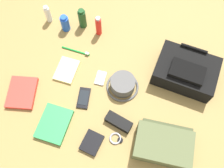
{
  "coord_description": "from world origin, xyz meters",
  "views": [
    {
      "loc": [
        0.2,
        -0.52,
        1.32
      ],
      "look_at": [
        0.0,
        0.0,
        0.04
      ],
      "focal_mm": 41.51,
      "sensor_mm": 36.0,
      "label": 1
    }
  ],
  "objects_px": {
    "toiletry_pouch": "(163,145)",
    "notepad": "(67,70)",
    "toothbrush": "(77,51)",
    "sunglasses_case": "(119,122)",
    "deodorant_spray": "(65,23)",
    "bucket_hat": "(123,85)",
    "shampoo_bottle": "(82,18)",
    "paperback_novel": "(22,93)",
    "cell_phone": "(84,98)",
    "toothpaste_tube": "(48,14)",
    "wallet": "(92,143)",
    "backpack": "(186,71)",
    "wristwatch": "(116,139)",
    "travel_guidebook": "(54,124)",
    "media_player": "(101,78)",
    "sunscreen_spray": "(99,26)"
  },
  "relations": [
    {
      "from": "paperback_novel",
      "to": "travel_guidebook",
      "type": "bearing_deg",
      "value": -21.09
    },
    {
      "from": "toiletry_pouch",
      "to": "shampoo_bottle",
      "type": "xyz_separation_m",
      "value": [
        -0.67,
        0.53,
        0.02
      ]
    },
    {
      "from": "bucket_hat",
      "to": "toothpaste_tube",
      "type": "height_order",
      "value": "toothpaste_tube"
    },
    {
      "from": "deodorant_spray",
      "to": "sunglasses_case",
      "type": "bearing_deg",
      "value": -40.88
    },
    {
      "from": "toiletry_pouch",
      "to": "bucket_hat",
      "type": "bearing_deg",
      "value": 141.96
    },
    {
      "from": "toiletry_pouch",
      "to": "deodorant_spray",
      "type": "relative_size",
      "value": 2.66
    },
    {
      "from": "wristwatch",
      "to": "backpack",
      "type": "bearing_deg",
      "value": 64.31
    },
    {
      "from": "backpack",
      "to": "notepad",
      "type": "xyz_separation_m",
      "value": [
        -0.62,
        -0.2,
        -0.05
      ]
    },
    {
      "from": "wristwatch",
      "to": "toothbrush",
      "type": "distance_m",
      "value": 0.56
    },
    {
      "from": "toiletry_pouch",
      "to": "media_player",
      "type": "distance_m",
      "value": 0.49
    },
    {
      "from": "toothpaste_tube",
      "to": "paperback_novel",
      "type": "xyz_separation_m",
      "value": [
        0.08,
        -0.49,
        -0.05
      ]
    },
    {
      "from": "toothpaste_tube",
      "to": "paperback_novel",
      "type": "height_order",
      "value": "toothpaste_tube"
    },
    {
      "from": "travel_guidebook",
      "to": "toothbrush",
      "type": "height_order",
      "value": "travel_guidebook"
    },
    {
      "from": "wallet",
      "to": "wristwatch",
      "type": "bearing_deg",
      "value": 35.3
    },
    {
      "from": "backpack",
      "to": "cell_phone",
      "type": "distance_m",
      "value": 0.57
    },
    {
      "from": "toiletry_pouch",
      "to": "notepad",
      "type": "bearing_deg",
      "value": 161.03
    },
    {
      "from": "travel_guidebook",
      "to": "notepad",
      "type": "height_order",
      "value": "travel_guidebook"
    },
    {
      "from": "shampoo_bottle",
      "to": "travel_guidebook",
      "type": "bearing_deg",
      "value": -79.75
    },
    {
      "from": "toothpaste_tube",
      "to": "notepad",
      "type": "relative_size",
      "value": 0.83
    },
    {
      "from": "paperback_novel",
      "to": "cell_phone",
      "type": "relative_size",
      "value": 1.68
    },
    {
      "from": "sunscreen_spray",
      "to": "notepad",
      "type": "height_order",
      "value": "sunscreen_spray"
    },
    {
      "from": "bucket_hat",
      "to": "wallet",
      "type": "xyz_separation_m",
      "value": [
        -0.04,
        -0.34,
        -0.02
      ]
    },
    {
      "from": "cell_phone",
      "to": "sunglasses_case",
      "type": "distance_m",
      "value": 0.23
    },
    {
      "from": "backpack",
      "to": "sunglasses_case",
      "type": "relative_size",
      "value": 2.32
    },
    {
      "from": "travel_guidebook",
      "to": "deodorant_spray",
      "type": "bearing_deg",
      "value": 109.47
    },
    {
      "from": "paperback_novel",
      "to": "shampoo_bottle",
      "type": "bearing_deg",
      "value": 76.69
    },
    {
      "from": "media_player",
      "to": "toothbrush",
      "type": "height_order",
      "value": "toothbrush"
    },
    {
      "from": "paperback_novel",
      "to": "notepad",
      "type": "relative_size",
      "value": 1.45
    },
    {
      "from": "cell_phone",
      "to": "notepad",
      "type": "xyz_separation_m",
      "value": [
        -0.16,
        0.12,
        0.0
      ]
    },
    {
      "from": "paperback_novel",
      "to": "media_player",
      "type": "xyz_separation_m",
      "value": [
        0.36,
        0.24,
        -0.01
      ]
    },
    {
      "from": "paperback_novel",
      "to": "sunglasses_case",
      "type": "bearing_deg",
      "value": 3.77
    },
    {
      "from": "toiletry_pouch",
      "to": "travel_guidebook",
      "type": "distance_m",
      "value": 0.56
    },
    {
      "from": "toiletry_pouch",
      "to": "travel_guidebook",
      "type": "xyz_separation_m",
      "value": [
        -0.55,
        -0.09,
        -0.03
      ]
    },
    {
      "from": "toiletry_pouch",
      "to": "wristwatch",
      "type": "relative_size",
      "value": 4.2
    },
    {
      "from": "shampoo_bottle",
      "to": "wristwatch",
      "type": "relative_size",
      "value": 1.96
    },
    {
      "from": "toiletry_pouch",
      "to": "toothpaste_tube",
      "type": "xyz_separation_m",
      "value": [
        -0.87,
        0.49,
        0.01
      ]
    },
    {
      "from": "sunscreen_spray",
      "to": "toothbrush",
      "type": "xyz_separation_m",
      "value": [
        -0.07,
        -0.17,
        -0.06
      ]
    },
    {
      "from": "wallet",
      "to": "backpack",
      "type": "bearing_deg",
      "value": 62.21
    },
    {
      "from": "media_player",
      "to": "notepad",
      "type": "height_order",
      "value": "notepad"
    },
    {
      "from": "toiletry_pouch",
      "to": "sunglasses_case",
      "type": "height_order",
      "value": "toiletry_pouch"
    },
    {
      "from": "bucket_hat",
      "to": "shampoo_bottle",
      "type": "relative_size",
      "value": 1.28
    },
    {
      "from": "backpack",
      "to": "wristwatch",
      "type": "height_order",
      "value": "backpack"
    },
    {
      "from": "paperback_novel",
      "to": "toothbrush",
      "type": "height_order",
      "value": "paperback_novel"
    },
    {
      "from": "toiletry_pouch",
      "to": "toothbrush",
      "type": "bearing_deg",
      "value": 150.82
    },
    {
      "from": "sunscreen_spray",
      "to": "wristwatch",
      "type": "height_order",
      "value": "sunscreen_spray"
    },
    {
      "from": "toothbrush",
      "to": "sunglasses_case",
      "type": "xyz_separation_m",
      "value": [
        0.38,
        -0.31,
        0.01
      ]
    },
    {
      "from": "bucket_hat",
      "to": "deodorant_spray",
      "type": "distance_m",
      "value": 0.52
    },
    {
      "from": "backpack",
      "to": "cell_phone",
      "type": "relative_size",
      "value": 2.51
    },
    {
      "from": "wallet",
      "to": "toothpaste_tube",
      "type": "bearing_deg",
      "value": 135.93
    },
    {
      "from": "media_player",
      "to": "notepad",
      "type": "bearing_deg",
      "value": -173.69
    }
  ]
}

